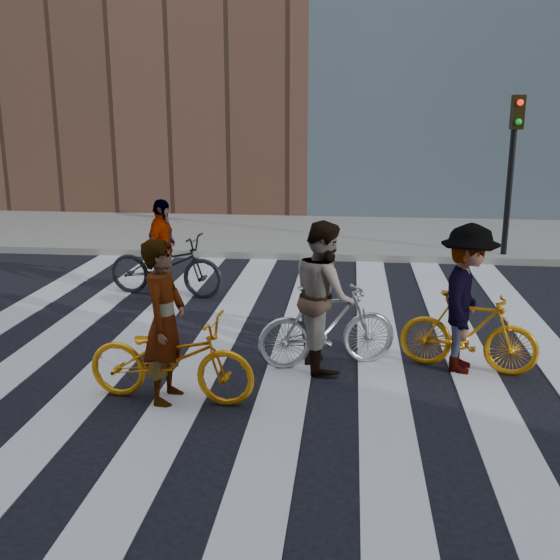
% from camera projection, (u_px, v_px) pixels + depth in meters
% --- Properties ---
extents(ground, '(100.00, 100.00, 0.00)m').
position_uv_depth(ground, '(255.00, 342.00, 8.85)').
color(ground, black).
rests_on(ground, ground).
extents(sidewalk_far, '(100.00, 5.00, 0.15)m').
position_uv_depth(sidewalk_far, '(300.00, 235.00, 16.05)').
color(sidewalk_far, gray).
rests_on(sidewalk_far, ground).
extents(zebra_crosswalk, '(8.25, 10.00, 0.01)m').
position_uv_depth(zebra_crosswalk, '(255.00, 341.00, 8.85)').
color(zebra_crosswalk, silver).
rests_on(zebra_crosswalk, ground).
extents(traffic_signal, '(0.22, 0.42, 3.33)m').
position_uv_depth(traffic_signal, '(513.00, 150.00, 12.93)').
color(traffic_signal, black).
rests_on(traffic_signal, ground).
extents(bike_yellow_left, '(1.88, 0.80, 0.96)m').
position_uv_depth(bike_yellow_left, '(171.00, 358.00, 6.97)').
color(bike_yellow_left, '#FF9A0E').
rests_on(bike_yellow_left, ground).
extents(bike_silver_mid, '(1.77, 0.97, 1.02)m').
position_uv_depth(bike_silver_mid, '(327.00, 326.00, 7.90)').
color(bike_silver_mid, '#B3B8BD').
rests_on(bike_silver_mid, ground).
extents(bike_yellow_right, '(1.67, 0.83, 0.97)m').
position_uv_depth(bike_yellow_right, '(468.00, 332.00, 7.77)').
color(bike_yellow_right, orange).
rests_on(bike_yellow_right, ground).
extents(bike_dark_rear, '(2.07, 0.95, 1.05)m').
position_uv_depth(bike_dark_rear, '(166.00, 265.00, 10.95)').
color(bike_dark_rear, black).
rests_on(bike_dark_rear, ground).
extents(rider_left, '(0.48, 0.68, 1.77)m').
position_uv_depth(rider_left, '(165.00, 322.00, 6.87)').
color(rider_left, slate).
rests_on(rider_left, ground).
extents(rider_mid, '(0.91, 1.04, 1.80)m').
position_uv_depth(rider_mid, '(324.00, 295.00, 7.80)').
color(rider_mid, slate).
rests_on(rider_mid, ground).
extents(rider_right, '(0.92, 1.28, 1.78)m').
position_uv_depth(rider_right, '(466.00, 299.00, 7.68)').
color(rider_right, slate).
rests_on(rider_right, ground).
extents(rider_rear, '(0.52, 1.00, 1.63)m').
position_uv_depth(rider_rear, '(162.00, 248.00, 10.88)').
color(rider_rear, slate).
rests_on(rider_rear, ground).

